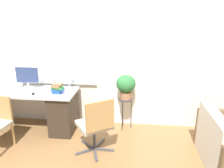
# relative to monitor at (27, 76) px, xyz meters

# --- Properties ---
(ground_plane) EXTENTS (14.00, 14.00, 0.00)m
(ground_plane) POSITION_rel_monitor_xyz_m (0.90, -0.51, -1.00)
(ground_plane) COLOR olive
(wall_back_with_window) EXTENTS (9.00, 0.12, 2.70)m
(wall_back_with_window) POSITION_rel_monitor_xyz_m (0.88, 0.27, 0.36)
(wall_back_with_window) COLOR white
(wall_back_with_window) RESTS_ON ground_plane
(desk) EXTENTS (2.08, 0.70, 0.77)m
(desk) POSITION_rel_monitor_xyz_m (-0.10, -0.16, -0.58)
(desk) COLOR #B2B7BC
(desk) RESTS_ON ground_plane
(monitor) EXTENTS (0.46, 0.16, 0.41)m
(monitor) POSITION_rel_monitor_xyz_m (0.00, 0.00, 0.00)
(monitor) COLOR silver
(monitor) RESTS_ON desk
(keyboard) EXTENTS (0.34, 0.12, 0.02)m
(keyboard) POSITION_rel_monitor_xyz_m (-0.01, -0.33, -0.22)
(keyboard) COLOR silver
(keyboard) RESTS_ON desk
(mouse) EXTENTS (0.05, 0.08, 0.04)m
(mouse) POSITION_rel_monitor_xyz_m (0.24, -0.34, -0.21)
(mouse) COLOR black
(mouse) RESTS_ON desk
(desk_lamp) EXTENTS (0.13, 0.13, 0.42)m
(desk_lamp) POSITION_rel_monitor_xyz_m (0.79, -0.01, 0.08)
(desk_lamp) COLOR white
(desk_lamp) RESTS_ON desk
(book_stack) EXTENTS (0.22, 0.17, 0.18)m
(book_stack) POSITION_rel_monitor_xyz_m (0.64, -0.23, -0.14)
(book_stack) COLOR #2851B2
(book_stack) RESTS_ON desk
(office_chair_swivel) EXTENTS (0.65, 0.66, 0.93)m
(office_chair_swivel) POSITION_rel_monitor_xyz_m (1.41, -0.77, -0.50)
(office_chair_swivel) COLOR #47474C
(office_chair_swivel) RESTS_ON ground_plane
(plant_stand) EXTENTS (0.25, 0.25, 0.61)m
(plant_stand) POSITION_rel_monitor_xyz_m (1.83, 0.03, -0.46)
(plant_stand) COLOR #333338
(plant_stand) RESTS_ON ground_plane
(potted_plant) EXTENTS (0.35, 0.35, 0.45)m
(potted_plant) POSITION_rel_monitor_xyz_m (1.83, 0.03, -0.12)
(potted_plant) COLOR #9E6B4C
(potted_plant) RESTS_ON plant_stand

